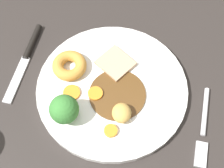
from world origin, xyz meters
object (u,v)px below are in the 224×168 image
at_px(carrot_coin_front, 111,131).
at_px(carrot_coin_back, 95,94).
at_px(dinner_plate, 112,88).
at_px(broccoli_floret, 64,109).
at_px(yorkshire_pudding, 69,66).
at_px(fork, 203,128).
at_px(knife, 27,55).
at_px(roast_potato_left, 122,113).
at_px(carrot_coin_side, 72,93).
at_px(meat_slice_main, 115,63).

relative_size(carrot_coin_front, carrot_coin_back, 0.86).
height_order(dinner_plate, broccoli_floret, broccoli_floret).
xyz_separation_m(yorkshire_pudding, fork, (-0.27, 0.04, -0.02)).
bearing_deg(yorkshire_pudding, broccoli_floret, 106.91).
bearing_deg(carrot_coin_front, dinner_plate, -74.38).
xyz_separation_m(carrot_coin_back, broccoli_floret, (0.04, 0.06, 0.03)).
bearing_deg(knife, roast_potato_left, 67.38).
bearing_deg(broccoli_floret, roast_potato_left, -162.66).
xyz_separation_m(dinner_plate, knife, (0.19, -0.02, -0.00)).
xyz_separation_m(carrot_coin_front, carrot_coin_back, (0.05, -0.06, 0.00)).
distance_m(dinner_plate, roast_potato_left, 0.07).
xyz_separation_m(dinner_plate, broccoli_floret, (0.06, 0.08, 0.04)).
bearing_deg(carrot_coin_side, yorkshire_pudding, -65.88).
bearing_deg(dinner_plate, carrot_coin_side, 27.80).
bearing_deg(broccoli_floret, meat_slice_main, -111.87).
xyz_separation_m(dinner_plate, carrot_coin_side, (0.07, 0.04, 0.01)).
xyz_separation_m(carrot_coin_back, fork, (-0.20, 0.00, -0.01)).
bearing_deg(fork, dinner_plate, -103.09).
distance_m(meat_slice_main, broccoli_floret, 0.14).
xyz_separation_m(carrot_coin_back, carrot_coin_side, (0.04, 0.01, -0.00)).
distance_m(meat_slice_main, knife, 0.18).
bearing_deg(meat_slice_main, roast_potato_left, 112.30).
distance_m(dinner_plate, carrot_coin_back, 0.04).
relative_size(broccoli_floret, knife, 0.30).
bearing_deg(yorkshire_pudding, carrot_coin_front, 138.67).
xyz_separation_m(meat_slice_main, broccoli_floret, (0.05, 0.13, 0.03)).
height_order(yorkshire_pudding, carrot_coin_back, yorkshire_pudding).
bearing_deg(carrot_coin_back, knife, -16.52).
relative_size(yorkshire_pudding, fork, 0.43).
xyz_separation_m(meat_slice_main, roast_potato_left, (-0.04, 0.10, 0.01)).
relative_size(carrot_coin_front, knife, 0.13).
bearing_deg(fork, meat_slice_main, -116.59).
bearing_deg(carrot_coin_back, dinner_plate, -134.48).
bearing_deg(dinner_plate, broccoli_floret, 53.37).
bearing_deg(carrot_coin_back, carrot_coin_front, 128.61).
bearing_deg(roast_potato_left, dinner_plate, -57.23).
bearing_deg(carrot_coin_side, dinner_plate, -152.20).
relative_size(carrot_coin_back, broccoli_floret, 0.50).
bearing_deg(broccoli_floret, dinner_plate, -126.63).
bearing_deg(meat_slice_main, broccoli_floret, 68.13).
bearing_deg(carrot_coin_back, roast_potato_left, 154.97).
bearing_deg(carrot_coin_front, carrot_coin_back, -51.39).
height_order(yorkshire_pudding, broccoli_floret, broccoli_floret).
bearing_deg(meat_slice_main, fork, 157.57).
xyz_separation_m(dinner_plate, meat_slice_main, (0.01, -0.05, 0.01)).
xyz_separation_m(carrot_coin_side, knife, (0.12, -0.06, -0.01)).
xyz_separation_m(dinner_plate, yorkshire_pudding, (0.09, -0.01, 0.02)).
height_order(fork, knife, knife).
bearing_deg(carrot_coin_side, fork, -178.31).
xyz_separation_m(broccoli_floret, knife, (0.13, -0.11, -0.04)).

